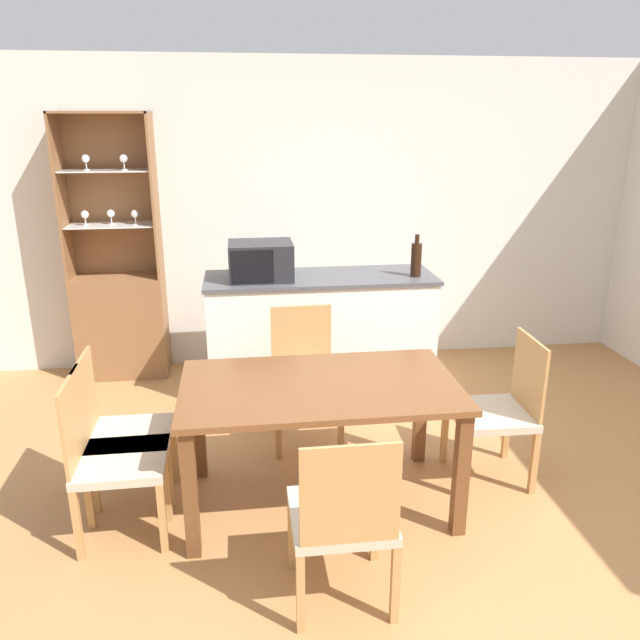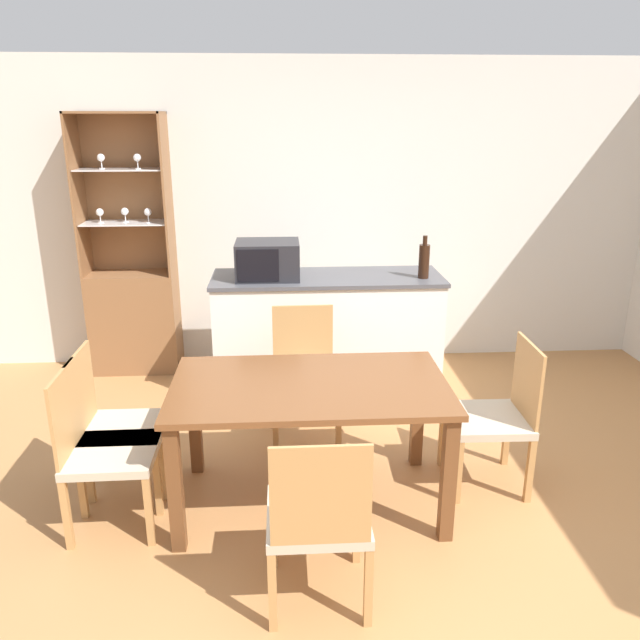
# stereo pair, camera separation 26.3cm
# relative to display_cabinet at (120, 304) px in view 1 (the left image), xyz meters

# --- Properties ---
(ground_plane) EXTENTS (18.00, 18.00, 0.00)m
(ground_plane) POSITION_rel_display_cabinet_xyz_m (1.87, -2.43, -0.61)
(ground_plane) COLOR #B27A47
(wall_back) EXTENTS (6.80, 0.06, 2.55)m
(wall_back) POSITION_rel_display_cabinet_xyz_m (1.87, 0.20, 0.67)
(wall_back) COLOR silver
(wall_back) RESTS_ON ground_plane
(kitchen_counter) EXTENTS (1.75, 0.61, 0.93)m
(kitchen_counter) POSITION_rel_display_cabinet_xyz_m (1.59, -0.52, -0.14)
(kitchen_counter) COLOR white
(kitchen_counter) RESTS_ON ground_plane
(display_cabinet) EXTENTS (0.72, 0.36, 2.12)m
(display_cabinet) POSITION_rel_display_cabinet_xyz_m (0.00, 0.00, 0.00)
(display_cabinet) COLOR brown
(display_cabinet) RESTS_ON ground_plane
(dining_table) EXTENTS (1.48, 0.86, 0.73)m
(dining_table) POSITION_rel_display_cabinet_xyz_m (1.39, -2.07, 0.01)
(dining_table) COLOR brown
(dining_table) RESTS_ON ground_plane
(dining_chair_side_left_near) EXTENTS (0.45, 0.45, 0.88)m
(dining_chair_side_left_near) POSITION_rel_display_cabinet_xyz_m (0.31, -2.20, -0.17)
(dining_chair_side_left_near) COLOR #C1B299
(dining_chair_side_left_near) RESTS_ON ground_plane
(dining_chair_side_right_far) EXTENTS (0.45, 0.45, 0.88)m
(dining_chair_side_right_far) POSITION_rel_display_cabinet_xyz_m (2.47, -1.94, -0.17)
(dining_chair_side_right_far) COLOR #C1B299
(dining_chair_side_right_far) RESTS_ON ground_plane
(dining_chair_side_left_far) EXTENTS (0.45, 0.45, 0.88)m
(dining_chair_side_left_far) POSITION_rel_display_cabinet_xyz_m (0.31, -1.94, -0.17)
(dining_chair_side_left_far) COLOR #C1B299
(dining_chair_side_left_far) RESTS_ON ground_plane
(dining_chair_head_far) EXTENTS (0.45, 0.45, 0.88)m
(dining_chair_head_far) POSITION_rel_display_cabinet_xyz_m (1.39, -1.30, -0.17)
(dining_chair_head_far) COLOR #C1B299
(dining_chair_head_far) RESTS_ON ground_plane
(dining_chair_head_near) EXTENTS (0.45, 0.45, 0.88)m
(dining_chair_head_near) POSITION_rel_display_cabinet_xyz_m (1.39, -2.84, -0.17)
(dining_chair_head_near) COLOR #C1B299
(dining_chair_head_near) RESTS_ON ground_plane
(microwave) EXTENTS (0.47, 0.38, 0.28)m
(microwave) POSITION_rel_display_cabinet_xyz_m (1.14, -0.55, 0.46)
(microwave) COLOR #232328
(microwave) RESTS_ON kitchen_counter
(wine_bottle) EXTENTS (0.08, 0.08, 0.32)m
(wine_bottle) POSITION_rel_display_cabinet_xyz_m (2.31, -0.62, 0.45)
(wine_bottle) COLOR black
(wine_bottle) RESTS_ON kitchen_counter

